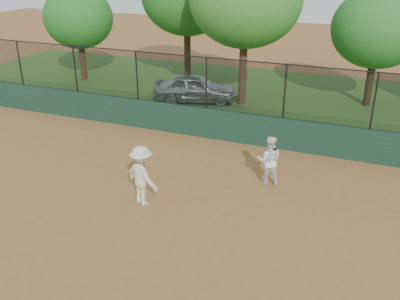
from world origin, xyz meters
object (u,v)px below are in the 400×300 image
at_px(parked_car, 195,88).
at_px(tree_3, 378,29).
at_px(player_second, 269,160).
at_px(player_main, 142,176).
at_px(tree_0, 78,18).

relative_size(parked_car, tree_3, 0.74).
relative_size(player_second, tree_3, 0.29).
relative_size(parked_car, player_second, 2.51).
xyz_separation_m(player_main, tree_3, (5.45, 12.23, 2.69)).
bearing_deg(player_main, tree_3, 65.98).
bearing_deg(parked_car, player_second, -159.59).
xyz_separation_m(tree_0, tree_3, (15.50, 1.08, 0.15)).
distance_m(parked_car, player_main, 9.93).
bearing_deg(tree_0, tree_3, 4.00).
bearing_deg(tree_3, tree_0, -176.00).
distance_m(player_second, player_main, 4.00).
bearing_deg(player_second, tree_3, -119.16).
distance_m(parked_car, player_second, 8.90).
bearing_deg(player_second, player_main, 25.42).
relative_size(tree_0, tree_3, 0.95).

